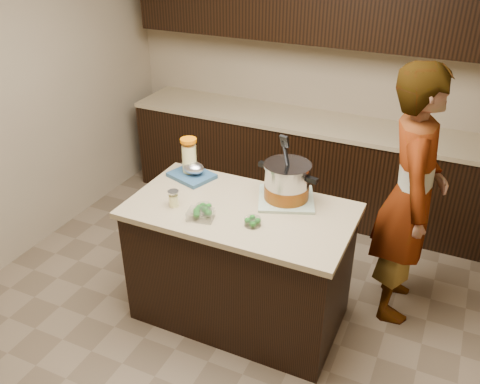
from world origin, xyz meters
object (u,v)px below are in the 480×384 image
Objects in this scene: stock_pot at (287,184)px; person at (410,197)px; lemonade_pitcher at (189,159)px; island at (240,264)px.

person is (0.75, 0.36, -0.11)m from stock_pot.
lemonade_pitcher is at bearing 92.45° from person.
island is at bearing 111.52° from person.
stock_pot is at bearing 44.05° from island.
person is (1.50, 0.32, -0.12)m from lemonade_pitcher.
stock_pot reaches higher than island.
stock_pot is 0.76m from lemonade_pitcher.
island is at bearing -27.31° from lemonade_pitcher.
person reaches higher than stock_pot.
lemonade_pitcher is (-0.76, 0.05, 0.01)m from stock_pot.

